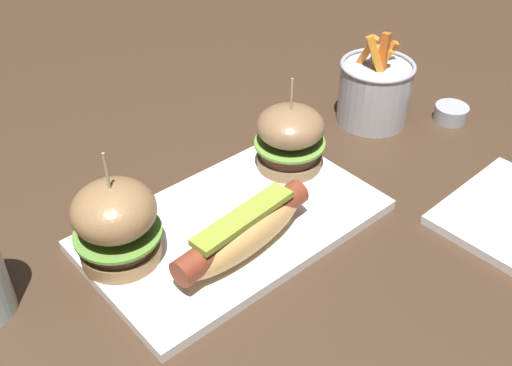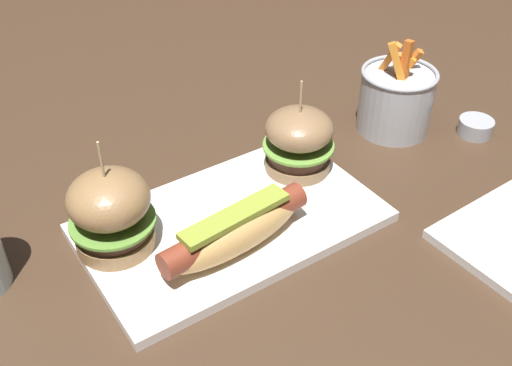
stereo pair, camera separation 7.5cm
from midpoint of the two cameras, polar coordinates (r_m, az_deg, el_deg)
name	(u,v)px [view 1 (the left image)]	position (r m, az deg, el deg)	size (l,w,h in m)	color
ground_plane	(234,229)	(0.77, -4.86, -4.40)	(3.00, 3.00, 0.00)	#422D1E
platter_main	(234,224)	(0.76, -4.89, -4.01)	(0.36, 0.22, 0.01)	white
hot_dog	(244,232)	(0.70, -4.24, -4.72)	(0.20, 0.07, 0.05)	tan
slider_left	(116,223)	(0.70, -15.99, -3.73)	(0.10, 0.10, 0.15)	#966F46
slider_right	(290,137)	(0.82, 0.59, 4.20)	(0.10, 0.10, 0.13)	#8D6A47
fries_bucket	(375,91)	(0.96, 8.85, 8.45)	(0.11, 0.11, 0.15)	#B7BABF
sauce_ramekin	(451,113)	(1.00, 15.78, 6.28)	(0.05, 0.05, 0.02)	#A8AAB2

